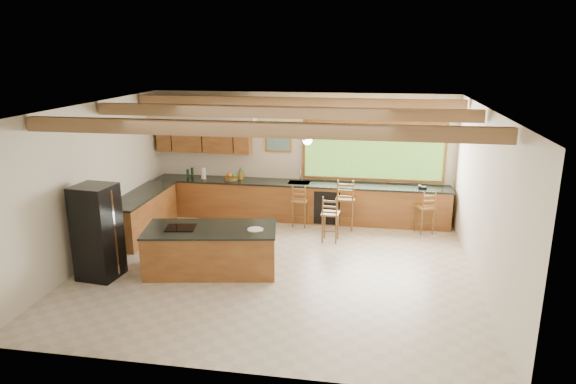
# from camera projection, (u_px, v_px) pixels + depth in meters

# --- Properties ---
(ground) EXTENTS (7.20, 7.20, 0.00)m
(ground) POSITION_uv_depth(u_px,v_px,m) (276.00, 268.00, 9.62)
(ground) COLOR #BAB09A
(ground) RESTS_ON ground
(room_shell) EXTENTS (7.27, 6.54, 3.02)m
(room_shell) POSITION_uv_depth(u_px,v_px,m) (273.00, 145.00, 9.68)
(room_shell) COLOR beige
(room_shell) RESTS_ON ground
(counter_run) EXTENTS (7.12, 3.10, 1.22)m
(counter_run) POSITION_uv_depth(u_px,v_px,m) (262.00, 204.00, 12.02)
(counter_run) COLOR brown
(counter_run) RESTS_ON ground
(island) EXTENTS (2.53, 1.51, 0.85)m
(island) POSITION_uv_depth(u_px,v_px,m) (211.00, 249.00, 9.43)
(island) COLOR brown
(island) RESTS_ON ground
(refrigerator) EXTENTS (0.73, 0.71, 1.70)m
(refrigerator) POSITION_uv_depth(u_px,v_px,m) (97.00, 232.00, 9.06)
(refrigerator) COLOR black
(refrigerator) RESTS_ON ground
(bar_stool_a) EXTENTS (0.40, 0.40, 1.01)m
(bar_stool_a) POSITION_uv_depth(u_px,v_px,m) (300.00, 202.00, 11.72)
(bar_stool_a) COLOR brown
(bar_stool_a) RESTS_ON ground
(bar_stool_b) EXTENTS (0.39, 0.39, 1.02)m
(bar_stool_b) POSITION_uv_depth(u_px,v_px,m) (330.00, 215.00, 10.79)
(bar_stool_b) COLOR brown
(bar_stool_b) RESTS_ON ground
(bar_stool_c) EXTENTS (0.43, 0.43, 1.19)m
(bar_stool_c) POSITION_uv_depth(u_px,v_px,m) (345.00, 200.00, 11.52)
(bar_stool_c) COLOR brown
(bar_stool_c) RESTS_ON ground
(bar_stool_d) EXTENTS (0.46, 0.46, 0.99)m
(bar_stool_d) POSITION_uv_depth(u_px,v_px,m) (425.00, 208.00, 11.28)
(bar_stool_d) COLOR brown
(bar_stool_d) RESTS_ON ground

